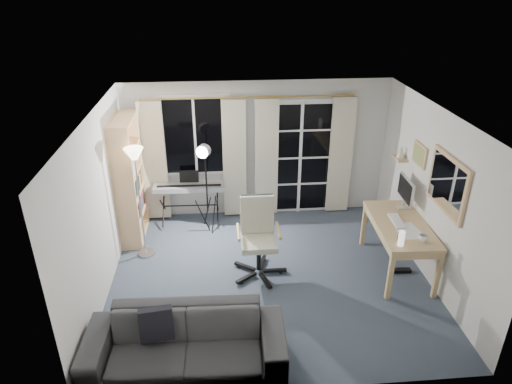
% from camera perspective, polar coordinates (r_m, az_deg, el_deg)
% --- Properties ---
extents(floor, '(4.50, 4.00, 0.02)m').
position_cam_1_polar(floor, '(6.74, 1.67, -10.55)').
color(floor, '#374250').
rests_on(floor, ground).
extents(window, '(1.20, 0.08, 1.40)m').
position_cam_1_polar(window, '(7.77, -7.63, 6.99)').
color(window, white).
rests_on(window, floor).
extents(french_door, '(1.32, 0.09, 2.11)m').
position_cam_1_polar(french_door, '(8.05, 5.50, 4.18)').
color(french_door, white).
rests_on(french_door, floor).
extents(curtains, '(3.60, 0.07, 2.13)m').
position_cam_1_polar(curtains, '(7.83, -0.79, 4.21)').
color(curtains, gold).
rests_on(curtains, floor).
extents(bookshelf, '(0.33, 0.94, 2.02)m').
position_cam_1_polar(bookshelf, '(7.49, -15.80, 1.00)').
color(bookshelf, tan).
rests_on(bookshelf, floor).
extents(torchiere_lamp, '(0.36, 0.36, 1.76)m').
position_cam_1_polar(torchiere_lamp, '(6.74, -14.77, 2.58)').
color(torchiere_lamp, '#B2B2B7').
rests_on(torchiere_lamp, floor).
extents(keyboard_piano, '(1.22, 0.61, 0.88)m').
position_cam_1_polar(keyboard_piano, '(7.83, -8.33, 0.50)').
color(keyboard_piano, black).
rests_on(keyboard_piano, floor).
extents(studio_light, '(0.36, 0.36, 1.58)m').
position_cam_1_polar(studio_light, '(7.29, -6.50, 3.82)').
color(studio_light, black).
rests_on(studio_light, floor).
extents(office_chair, '(0.76, 0.80, 1.15)m').
position_cam_1_polar(office_chair, '(6.51, 0.23, -4.71)').
color(office_chair, black).
rests_on(office_chair, floor).
extents(desk, '(0.78, 1.47, 0.77)m').
position_cam_1_polar(desk, '(6.84, 17.60, -4.43)').
color(desk, tan).
rests_on(desk, floor).
extents(monitor, '(0.19, 0.56, 0.48)m').
position_cam_1_polar(monitor, '(7.10, 18.20, 0.19)').
color(monitor, silver).
rests_on(monitor, desk).
extents(desk_clutter, '(0.48, 0.87, 0.98)m').
position_cam_1_polar(desk_clutter, '(6.67, 17.65, -5.99)').
color(desk_clutter, white).
rests_on(desk_clutter, desk).
extents(mug, '(0.13, 0.11, 0.13)m').
position_cam_1_polar(mug, '(6.41, 20.20, -5.38)').
color(mug, silver).
rests_on(mug, desk).
extents(wall_mirror, '(0.04, 0.94, 0.74)m').
position_cam_1_polar(wall_mirror, '(6.29, 22.80, 0.91)').
color(wall_mirror, tan).
rests_on(wall_mirror, floor).
extents(framed_print, '(0.03, 0.42, 0.32)m').
position_cam_1_polar(framed_print, '(7.01, 19.77, 4.40)').
color(framed_print, tan).
rests_on(framed_print, floor).
extents(wall_shelf, '(0.16, 0.30, 0.18)m').
position_cam_1_polar(wall_shelf, '(7.48, 17.60, 4.46)').
color(wall_shelf, tan).
rests_on(wall_shelf, floor).
extents(sofa, '(2.21, 0.72, 0.86)m').
position_cam_1_polar(sofa, '(5.25, -8.94, -17.26)').
color(sofa, '#313133').
rests_on(sofa, floor).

